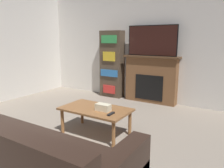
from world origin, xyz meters
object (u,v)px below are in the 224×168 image
Objects in this scene: fireplace at (151,79)px; coffee_table at (96,111)px; bookshelf at (112,64)px; couch at (12,160)px; tv at (152,41)px.

fireplace is 1.22× the size of coffee_table.
coffee_table is 2.33m from bookshelf.
bookshelf reaches higher than couch.
bookshelf is at bearing -178.77° from fireplace.
bookshelf is at bearing 115.46° from coffee_table.
couch is at bearing -90.33° from tv.
tv is 0.69× the size of bookshelf.
coffee_table is at bearing 91.36° from couch.
fireplace is at bearing 1.23° from bookshelf.
bookshelf is (-1.03, -0.02, 0.28)m from fireplace.
tv is at bearing 88.50° from coffee_table.
fireplace is 1.13× the size of tv.
couch is at bearing -88.64° from coffee_table.
fireplace is at bearing 90.00° from tv.
tv is at bearing 89.67° from couch.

